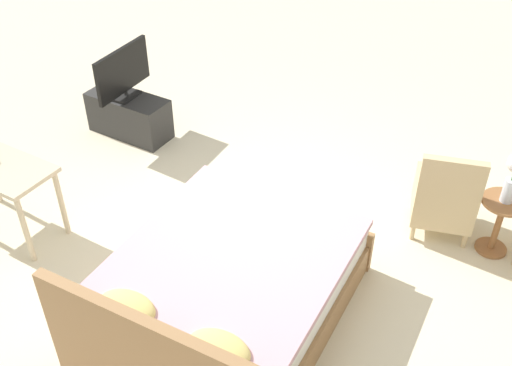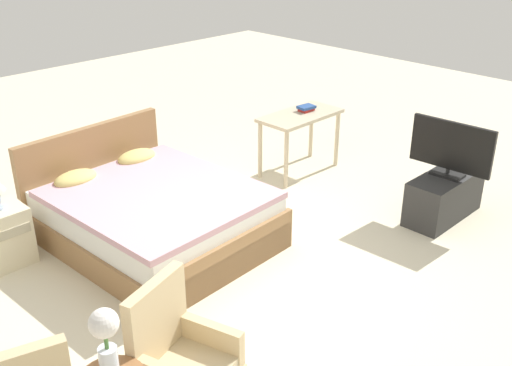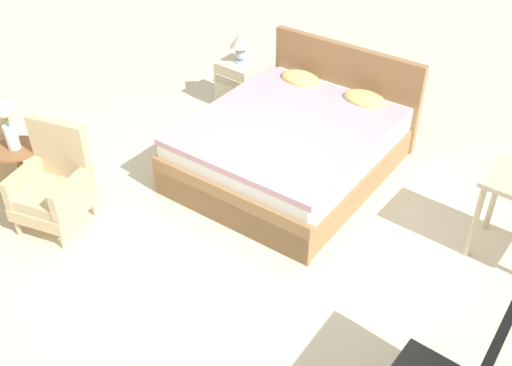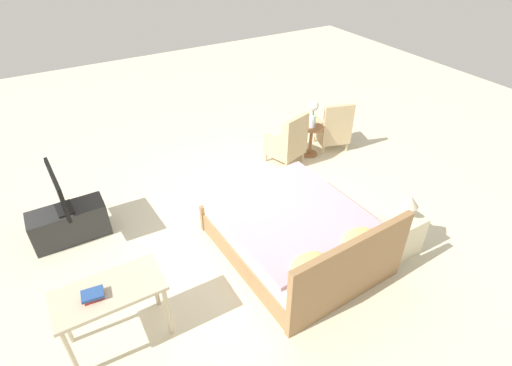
% 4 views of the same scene
% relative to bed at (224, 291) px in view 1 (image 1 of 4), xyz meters
% --- Properties ---
extents(ground_plane, '(16.00, 16.00, 0.00)m').
position_rel_bed_xyz_m(ground_plane, '(0.23, -0.93, -0.30)').
color(ground_plane, beige).
extents(bed, '(1.76, 2.13, 0.96)m').
position_rel_bed_xyz_m(bed, '(0.00, 0.00, 0.00)').
color(bed, '#997047').
rests_on(bed, ground_plane).
extents(armchair_by_window_right, '(0.67, 0.67, 0.92)m').
position_rel_bed_xyz_m(armchair_by_window_right, '(-1.14, -1.90, 0.08)').
color(armchair_by_window_right, '#CCB284').
rests_on(armchair_by_window_right, ground_plane).
extents(side_table, '(0.40, 0.40, 0.56)m').
position_rel_bed_xyz_m(side_table, '(-1.64, -1.90, 0.05)').
color(side_table, '#936038').
rests_on(side_table, ground_plane).
extents(tv_stand, '(0.96, 0.40, 0.48)m').
position_rel_bed_xyz_m(tv_stand, '(2.46, -1.76, -0.06)').
color(tv_stand, '#2D2D2D').
rests_on(tv_stand, ground_plane).
extents(tv_flatscreen, '(0.22, 0.86, 0.58)m').
position_rel_bed_xyz_m(tv_flatscreen, '(2.46, -1.76, 0.48)').
color(tv_flatscreen, black).
rests_on(tv_flatscreen, tv_stand).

